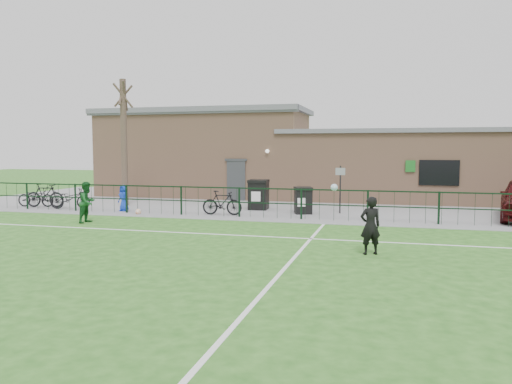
% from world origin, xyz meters
% --- Properties ---
extents(ground, '(90.00, 90.00, 0.00)m').
position_xyz_m(ground, '(0.00, 0.00, 0.00)').
color(ground, '#265D1B').
rests_on(ground, ground).
extents(paving_strip, '(34.00, 13.00, 0.02)m').
position_xyz_m(paving_strip, '(0.00, 13.50, 0.01)').
color(paving_strip, gray).
rests_on(paving_strip, ground).
extents(pitch_line_touch, '(28.00, 0.10, 0.01)m').
position_xyz_m(pitch_line_touch, '(0.00, 7.80, 0.00)').
color(pitch_line_touch, white).
rests_on(pitch_line_touch, ground).
extents(pitch_line_mid, '(28.00, 0.10, 0.01)m').
position_xyz_m(pitch_line_mid, '(0.00, 4.00, 0.00)').
color(pitch_line_mid, white).
rests_on(pitch_line_mid, ground).
extents(pitch_line_perp, '(0.10, 16.00, 0.01)m').
position_xyz_m(pitch_line_perp, '(2.00, 0.00, 0.00)').
color(pitch_line_perp, white).
rests_on(pitch_line_perp, ground).
extents(perimeter_fence, '(28.00, 0.10, 1.20)m').
position_xyz_m(perimeter_fence, '(0.00, 8.00, 0.60)').
color(perimeter_fence, black).
rests_on(perimeter_fence, ground).
extents(bare_tree, '(0.30, 0.30, 6.00)m').
position_xyz_m(bare_tree, '(-8.00, 10.50, 3.00)').
color(bare_tree, '#47352B').
rests_on(bare_tree, ground).
extents(wheelie_bin_left, '(0.89, 0.99, 1.24)m').
position_xyz_m(wheelie_bin_left, '(-1.39, 10.58, 0.64)').
color(wheelie_bin_left, black).
rests_on(wheelie_bin_left, paving_strip).
extents(wheelie_bin_right, '(0.87, 0.93, 1.02)m').
position_xyz_m(wheelie_bin_right, '(0.78, 9.67, 0.53)').
color(wheelie_bin_right, black).
rests_on(wheelie_bin_right, paving_strip).
extents(sign_post, '(0.06, 0.06, 2.00)m').
position_xyz_m(sign_post, '(2.27, 10.14, 1.02)').
color(sign_post, black).
rests_on(sign_post, paving_strip).
extents(bicycle_a, '(1.82, 0.86, 0.92)m').
position_xyz_m(bicycle_a, '(-11.72, 8.84, 0.48)').
color(bicycle_a, black).
rests_on(bicycle_a, paving_strip).
extents(bicycle_b, '(1.90, 0.78, 1.11)m').
position_xyz_m(bicycle_b, '(-11.15, 8.75, 0.57)').
color(bicycle_b, black).
rests_on(bicycle_b, paving_strip).
extents(bicycle_c, '(1.90, 1.08, 0.95)m').
position_xyz_m(bicycle_c, '(-9.65, 8.54, 0.49)').
color(bicycle_c, black).
rests_on(bicycle_c, paving_strip).
extents(bicycle_d, '(1.69, 0.56, 1.00)m').
position_xyz_m(bicycle_d, '(-2.34, 8.32, 0.52)').
color(bicycle_d, black).
rests_on(bicycle_d, paving_strip).
extents(spectator_child, '(0.66, 0.55, 1.15)m').
position_xyz_m(spectator_child, '(-6.89, 8.42, 0.60)').
color(spectator_child, blue).
rests_on(spectator_child, paving_strip).
extents(goalkeeper_kick, '(1.65, 2.92, 1.64)m').
position_xyz_m(goalkeeper_kick, '(3.78, 2.27, 0.78)').
color(goalkeeper_kick, black).
rests_on(goalkeeper_kick, ground).
extents(outfield_player, '(0.63, 0.78, 1.52)m').
position_xyz_m(outfield_player, '(-6.51, 5.17, 0.76)').
color(outfield_player, '#175021').
rests_on(outfield_player, ground).
extents(ball_ground, '(0.24, 0.24, 0.24)m').
position_xyz_m(ball_ground, '(-5.79, 7.67, 0.12)').
color(ball_ground, white).
rests_on(ball_ground, ground).
extents(clubhouse, '(24.25, 5.40, 4.96)m').
position_xyz_m(clubhouse, '(-0.88, 16.50, 2.22)').
color(clubhouse, tan).
rests_on(clubhouse, ground).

